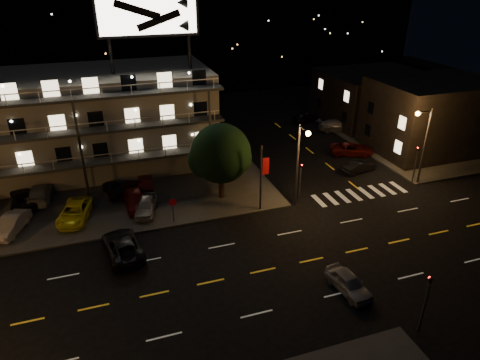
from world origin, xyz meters
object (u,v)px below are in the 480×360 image
object	(u,v)px
lot_car_2	(75,212)
road_car_east	(349,283)
lot_car_7	(41,192)
lot_car_4	(146,205)
road_car_west	(123,246)
tree	(220,155)
side_car_0	(359,167)

from	to	relation	value
lot_car_2	road_car_east	world-z (taller)	lot_car_2
lot_car_7	road_car_east	bearing A→B (deg)	139.98
lot_car_4	road_car_west	size ratio (longest dim) A/B	0.75
road_car_west	lot_car_7	bearing A→B (deg)	-67.48
lot_car_7	road_car_west	size ratio (longest dim) A/B	0.95
tree	lot_car_2	distance (m)	13.86
tree	road_car_east	distance (m)	16.76
lot_car_7	lot_car_4	bearing A→B (deg)	152.72
side_car_0	road_car_east	xyz separation A→B (m)	(-11.41, -16.60, 0.03)
lot_car_2	road_car_east	xyz separation A→B (m)	(17.93, -15.80, -0.18)
lot_car_7	road_car_east	world-z (taller)	lot_car_7
lot_car_2	road_car_west	xyz separation A→B (m)	(3.54, -6.45, -0.09)
lot_car_7	side_car_0	xyz separation A→B (m)	(32.48, -4.09, -0.27)
tree	lot_car_7	world-z (taller)	tree
lot_car_4	lot_car_7	size ratio (longest dim) A/B	0.79
side_car_0	road_car_west	distance (m)	26.80
lot_car_4	road_car_east	xyz separation A→B (m)	(11.83, -14.98, -0.18)
tree	lot_car_2	xyz separation A→B (m)	(-13.36, 0.14, -3.68)
lot_car_2	road_car_east	bearing A→B (deg)	-27.35
tree	lot_car_4	xyz separation A→B (m)	(-7.27, -0.68, -3.69)
lot_car_7	side_car_0	distance (m)	32.74
lot_car_4	road_car_west	distance (m)	6.18
lot_car_4	road_car_east	size ratio (longest dim) A/B	1.05
lot_car_2	lot_car_4	xyz separation A→B (m)	(6.10, -0.82, -0.00)
lot_car_2	lot_car_4	distance (m)	6.15
tree	side_car_0	bearing A→B (deg)	3.38
side_car_0	lot_car_2	bearing A→B (deg)	80.13
side_car_0	road_car_east	distance (m)	20.15
lot_car_2	road_car_east	distance (m)	23.90
lot_car_2	side_car_0	xyz separation A→B (m)	(29.34, 0.80, -0.21)
tree	road_car_east	size ratio (longest dim) A/B	1.88
lot_car_7	tree	bearing A→B (deg)	167.50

